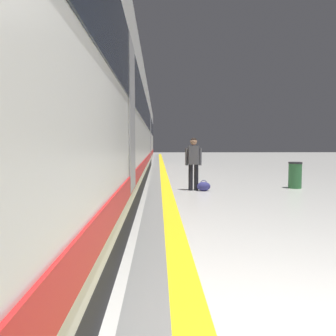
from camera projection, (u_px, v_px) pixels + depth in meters
The scene contains 6 objects.
safety_line_strip at pixel (166, 188), 11.62m from camera, with size 0.36×80.00×0.01m, color yellow.
tactile_edge_band at pixel (157, 189), 11.61m from camera, with size 0.61×80.00×0.01m, color slate.
high_speed_train at pixel (95, 110), 9.77m from camera, with size 2.94×34.21×4.97m.
passenger_near at pixel (194, 160), 11.11m from camera, with size 0.54×0.22×1.73m.
duffel_bag_near at pixel (204, 186), 11.03m from camera, with size 0.44×0.26×0.36m.
waste_bin at pixel (295, 175), 11.69m from camera, with size 0.46×0.46×0.91m.
Camera 1 is at (-1.42, -1.54, 1.53)m, focal length 36.24 mm.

